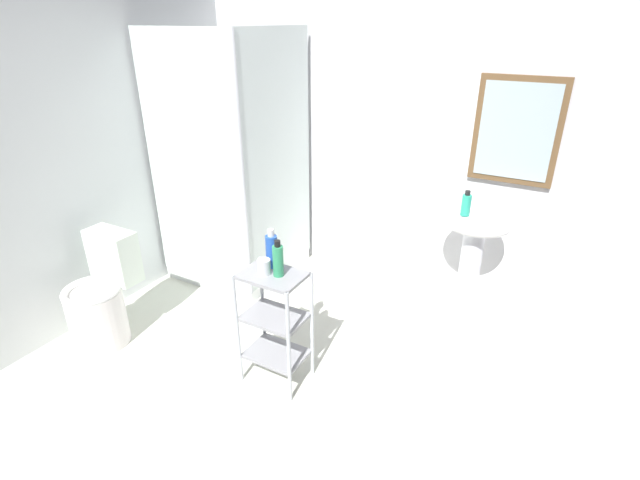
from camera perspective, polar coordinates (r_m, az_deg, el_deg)
name	(u,v)px	position (r m, az deg, el deg)	size (l,w,h in m)	color
ground_plane	(286,416)	(2.87, -4.12, -20.49)	(4.20, 4.20, 0.02)	silver
wall_back	(414,133)	(3.76, 11.27, 12.61)	(4.20, 0.14, 2.50)	silver
wall_left	(33,158)	(3.51, -31.39, 8.50)	(0.10, 4.20, 2.50)	silver
shower_stall	(240,226)	(4.02, -9.72, 1.71)	(0.92, 0.92, 2.00)	white
pedestal_sink	(473,245)	(3.53, 18.02, -0.59)	(0.46, 0.37, 0.81)	white
sink_faucet	(482,203)	(3.54, 19.06, 4.25)	(0.03, 0.03, 0.10)	silver
toilet	(101,300)	(3.55, -24.94, -6.55)	(0.37, 0.49, 0.76)	white
storage_cart	(275,319)	(2.83, -5.52, -9.47)	(0.38, 0.28, 0.74)	silver
hand_soap_bottle	(466,204)	(3.39, 17.27, 4.14)	(0.06, 0.06, 0.18)	#2DBC99
shampoo_bottle_blue	(272,250)	(2.71, -5.88, -1.24)	(0.07, 0.07, 0.24)	blue
body_wash_bottle_green	(278,260)	(2.61, -5.10, -2.44)	(0.06, 0.06, 0.22)	#339C65
rinse_cup	(264,267)	(2.66, -6.80, -3.22)	(0.08, 0.08, 0.09)	silver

